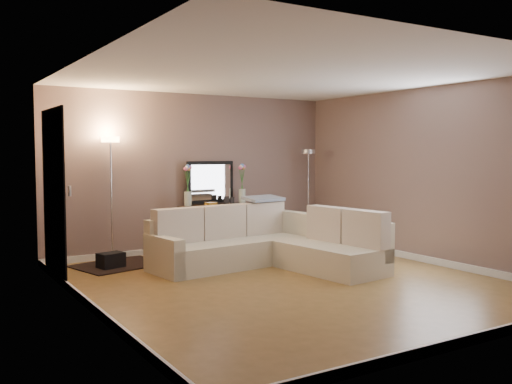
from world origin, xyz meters
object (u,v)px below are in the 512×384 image
sectional_sofa (266,244)px  floor_lamp_lit (111,174)px  console_table (212,225)px  floor_lamp_unlit (308,177)px

sectional_sofa → floor_lamp_lit: (-1.77, 1.56, 1.00)m
sectional_sofa → console_table: sectional_sofa is taller
sectional_sofa → floor_lamp_unlit: 2.40m
console_table → floor_lamp_unlit: floor_lamp_unlit is taller
sectional_sofa → floor_lamp_unlit: bearing=37.9°
floor_lamp_unlit → sectional_sofa: bearing=-142.1°
sectional_sofa → console_table: (-0.11, 1.49, 0.12)m
floor_lamp_lit → floor_lamp_unlit: 3.54m
sectional_sofa → console_table: 1.50m
console_table → floor_lamp_lit: size_ratio=0.69×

